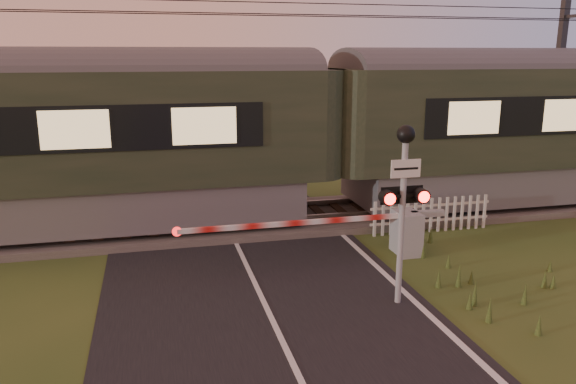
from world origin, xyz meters
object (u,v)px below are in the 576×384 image
object	(u,v)px
train	(327,132)
boom_gate	(395,231)
catenary_mast	(559,78)
crossing_signal	(404,184)
picket_fence	(431,215)

from	to	relation	value
train	boom_gate	bearing A→B (deg)	-78.64
train	catenary_mast	bearing A→B (deg)	13.86
train	catenary_mast	distance (m)	9.39
crossing_signal	catenary_mast	size ratio (longest dim) A/B	0.46
catenary_mast	picket_fence	bearing A→B (deg)	-148.66
crossing_signal	train	bearing A→B (deg)	86.22
crossing_signal	picket_fence	world-z (taller)	crossing_signal
train	picket_fence	size ratio (longest dim) A/B	13.97
train	crossing_signal	bearing A→B (deg)	-93.78
catenary_mast	crossing_signal	bearing A→B (deg)	-139.93
picket_fence	boom_gate	bearing A→B (deg)	-140.39
train	catenary_mast	size ratio (longest dim) A/B	6.52
train	catenary_mast	world-z (taller)	catenary_mast
train	picket_fence	xyz separation A→B (m)	(2.27, -1.89, -2.00)
train	catenary_mast	xyz separation A→B (m)	(9.04, 2.23, 1.26)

